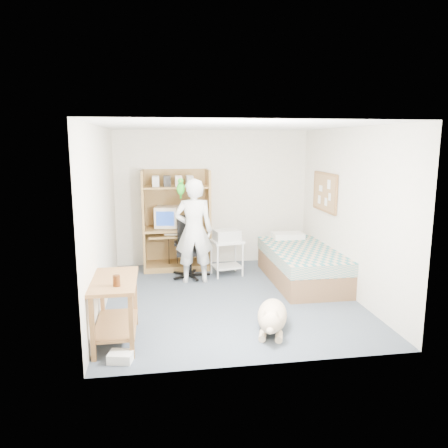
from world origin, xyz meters
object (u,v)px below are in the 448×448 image
(computer_hutch, at_px, (176,224))
(side_desk, at_px, (115,301))
(office_chair, at_px, (190,255))
(person, at_px, (194,231))
(dog, at_px, (272,316))
(printer_cart, at_px, (227,252))
(bed, at_px, (301,264))

(computer_hutch, distance_m, side_desk, 3.08)
(computer_hutch, relative_size, office_chair, 1.74)
(person, bearing_deg, dog, 112.60)
(computer_hutch, xyz_separation_m, person, (0.24, -0.87, 0.04))
(dog, bearing_deg, person, 128.23)
(side_desk, bearing_deg, printer_cart, 54.33)
(computer_hutch, relative_size, dog, 1.65)
(dog, bearing_deg, computer_hutch, 126.80)
(computer_hutch, xyz_separation_m, dog, (1.01, -2.94, -0.64))
(computer_hutch, height_order, printer_cart, computer_hutch)
(office_chair, xyz_separation_m, dog, (0.82, -2.38, -0.18))
(computer_hutch, bearing_deg, office_chair, -71.12)
(office_chair, xyz_separation_m, printer_cart, (0.64, -0.03, 0.04))
(bed, distance_m, office_chair, 1.89)
(bed, relative_size, printer_cart, 3.27)
(bed, height_order, person, person)
(computer_hutch, distance_m, office_chair, 0.75)
(bed, relative_size, person, 1.18)
(bed, xyz_separation_m, side_desk, (-2.85, -1.82, 0.21))
(bed, bearing_deg, office_chair, 162.86)
(side_desk, height_order, office_chair, office_chair)
(office_chair, relative_size, dog, 0.94)
(computer_hutch, xyz_separation_m, bed, (2.00, -1.12, -0.53))
(bed, distance_m, side_desk, 3.39)
(computer_hutch, height_order, office_chair, computer_hutch)
(side_desk, relative_size, dog, 0.91)
(computer_hutch, height_order, person, computer_hutch)
(person, bearing_deg, computer_hutch, -72.32)
(bed, relative_size, office_chair, 1.96)
(computer_hutch, relative_size, person, 1.05)
(office_chair, bearing_deg, dog, -68.81)
(side_desk, distance_m, person, 2.37)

